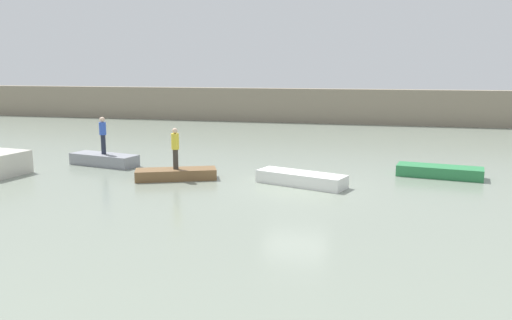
% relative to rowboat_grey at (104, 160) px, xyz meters
% --- Properties ---
extents(ground_plane, '(120.00, 120.00, 0.00)m').
position_rel_rowboat_grey_xyz_m(ground_plane, '(9.69, -2.43, -0.27)').
color(ground_plane, gray).
extents(embankment_wall, '(80.00, 1.20, 2.85)m').
position_rel_rowboat_grey_xyz_m(embankment_wall, '(9.69, 21.61, 1.15)').
color(embankment_wall, gray).
rests_on(embankment_wall, ground_plane).
extents(rowboat_grey, '(3.55, 1.80, 0.55)m').
position_rel_rowboat_grey_xyz_m(rowboat_grey, '(0.00, 0.00, 0.00)').
color(rowboat_grey, gray).
rests_on(rowboat_grey, ground_plane).
extents(rowboat_brown, '(3.47, 2.25, 0.44)m').
position_rel_rowboat_grey_xyz_m(rowboat_brown, '(4.55, -2.12, -0.05)').
color(rowboat_brown, brown).
rests_on(rowboat_brown, ground_plane).
extents(rowboat_white, '(3.78, 2.21, 0.51)m').
position_rel_rowboat_grey_xyz_m(rowboat_white, '(9.80, -1.94, -0.02)').
color(rowboat_white, white).
rests_on(rowboat_white, ground_plane).
extents(rowboat_green, '(3.63, 1.69, 0.48)m').
position_rel_rowboat_grey_xyz_m(rowboat_green, '(15.32, 1.00, -0.04)').
color(rowboat_green, '#2D7F47').
rests_on(rowboat_green, ground_plane).
extents(person_blue_shirt, '(0.32, 0.32, 1.77)m').
position_rel_rowboat_grey_xyz_m(person_blue_shirt, '(-0.00, 0.00, 1.27)').
color(person_blue_shirt, '#232838').
rests_on(person_blue_shirt, rowboat_grey).
extents(person_yellow_shirt, '(0.32, 0.32, 1.72)m').
position_rel_rowboat_grey_xyz_m(person_yellow_shirt, '(4.55, -2.12, 1.12)').
color(person_yellow_shirt, '#38332D').
rests_on(person_yellow_shirt, rowboat_brown).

